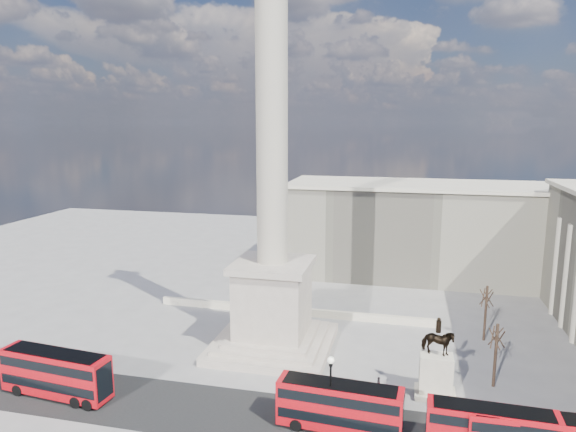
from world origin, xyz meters
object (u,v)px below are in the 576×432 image
(red_bus_a, at_px, (57,373))
(red_bus_b, at_px, (340,406))
(victorian_lamp, at_px, (330,388))
(pedestrian_crossing, at_px, (379,384))
(equestrian_statue, at_px, (436,369))
(red_bus_d, at_px, (492,431))
(pedestrian_walking, at_px, (384,405))
(nelsons_column, at_px, (273,244))

(red_bus_a, height_order, red_bus_b, red_bus_a)
(victorian_lamp, height_order, pedestrian_crossing, victorian_lamp)
(equestrian_statue, bearing_deg, victorian_lamp, -137.53)
(red_bus_d, bearing_deg, pedestrian_walking, 156.08)
(victorian_lamp, relative_size, pedestrian_walking, 4.31)
(pedestrian_crossing, bearing_deg, red_bus_d, -138.53)
(red_bus_b, relative_size, victorian_lamp, 1.56)
(red_bus_a, relative_size, pedestrian_walking, 7.12)
(red_bus_a, bearing_deg, equestrian_statue, 18.64)
(red_bus_d, bearing_deg, equestrian_statue, 117.13)
(red_bus_d, relative_size, pedestrian_walking, 6.24)
(equestrian_statue, relative_size, pedestrian_crossing, 5.12)
(red_bus_a, distance_m, pedestrian_walking, 32.24)
(red_bus_a, relative_size, pedestrian_crossing, 7.30)
(red_bus_d, height_order, victorian_lamp, victorian_lamp)
(red_bus_b, xyz_separation_m, victorian_lamp, (-0.82, -0.48, 1.87))
(equestrian_statue, distance_m, pedestrian_walking, 6.76)
(pedestrian_walking, height_order, pedestrian_crossing, pedestrian_walking)
(red_bus_d, bearing_deg, victorian_lamp, -178.34)
(nelsons_column, relative_size, pedestrian_walking, 30.04)
(victorian_lamp, height_order, pedestrian_walking, victorian_lamp)
(red_bus_b, bearing_deg, red_bus_d, 1.23)
(nelsons_column, relative_size, red_bus_b, 4.47)
(red_bus_b, bearing_deg, red_bus_a, -175.15)
(red_bus_a, xyz_separation_m, equestrian_statue, (36.69, 8.73, 0.41))
(red_bus_a, bearing_deg, pedestrian_crossing, 20.06)
(pedestrian_walking, bearing_deg, red_bus_d, -12.63)
(red_bus_b, height_order, equestrian_statue, equestrian_statue)
(victorian_lamp, xyz_separation_m, equestrian_statue, (9.32, 8.53, -1.33))
(equestrian_statue, height_order, pedestrian_crossing, equestrian_statue)
(red_bus_b, xyz_separation_m, equestrian_statue, (8.49, 8.05, 0.53))
(red_bus_a, relative_size, red_bus_b, 1.06)
(red_bus_d, distance_m, pedestrian_crossing, 12.61)
(red_bus_b, relative_size, red_bus_d, 1.08)
(red_bus_a, height_order, pedestrian_walking, red_bus_a)
(red_bus_b, distance_m, red_bus_d, 12.56)
(nelsons_column, height_order, pedestrian_crossing, nelsons_column)
(pedestrian_crossing, bearing_deg, pedestrian_walking, -177.38)
(red_bus_a, xyz_separation_m, victorian_lamp, (27.37, 0.20, 1.74))
(pedestrian_walking, bearing_deg, nelsons_column, 153.40)
(equestrian_statue, bearing_deg, nelsons_column, 158.90)
(pedestrian_walking, bearing_deg, red_bus_b, -121.45)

